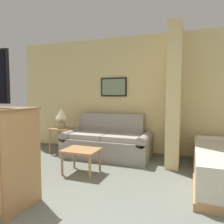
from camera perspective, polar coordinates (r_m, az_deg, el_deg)
wall_back at (r=4.85m, az=8.85°, el=4.16°), size 6.37×0.16×2.60m
wall_partition_pillar at (r=4.29m, az=16.07°, el=4.05°), size 0.24×0.83×2.60m
couch at (r=4.71m, az=-1.23°, el=-7.82°), size 1.85×0.84×0.90m
coffee_table at (r=3.76m, az=-8.01°, el=-10.46°), size 0.59×0.47×0.41m
side_table at (r=5.13m, az=-12.98°, el=-5.14°), size 0.44×0.44×0.57m
table_lamp at (r=5.08m, az=-13.06°, el=-0.88°), size 0.29×0.29×0.45m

